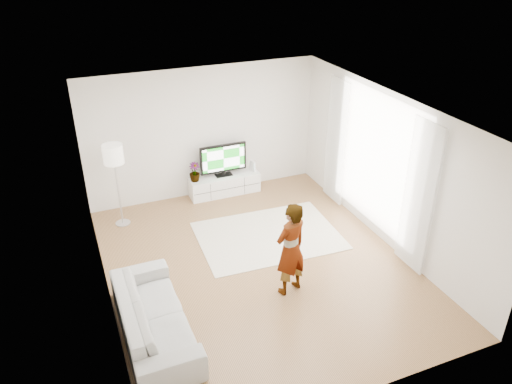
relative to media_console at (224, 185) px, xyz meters
name	(u,v)px	position (x,y,z in m)	size (l,w,h in m)	color
floor	(258,265)	(-0.35, -2.76, -0.22)	(6.00, 6.00, 0.00)	#A5764A
ceiling	(258,112)	(-0.35, -2.76, 2.58)	(6.00, 6.00, 0.00)	white
wall_left	(99,226)	(-2.85, -2.76, 1.18)	(0.02, 6.00, 2.80)	silver
wall_right	(387,170)	(2.15, -2.76, 1.18)	(0.02, 6.00, 2.80)	silver
wall_back	(203,133)	(-0.35, 0.24, 1.18)	(5.00, 0.02, 2.80)	silver
wall_front	(361,311)	(-0.35, -5.76, 1.18)	(5.00, 0.02, 2.80)	silver
window	(377,161)	(2.13, -2.46, 1.23)	(0.01, 2.60, 2.50)	white
curtain_near	(419,198)	(2.05, -3.76, 1.13)	(0.04, 0.70, 2.60)	white
curtain_far	(336,142)	(2.05, -1.16, 1.13)	(0.04, 0.70, 2.60)	white
media_console	(224,185)	(0.00, 0.00, 0.00)	(1.55, 0.44, 0.44)	white
television	(223,159)	(0.00, 0.03, 0.61)	(1.03, 0.20, 0.72)	black
game_console	(253,166)	(0.68, 0.00, 0.33)	(0.09, 0.18, 0.23)	white
potted_plant	(195,172)	(-0.66, 0.00, 0.43)	(0.23, 0.23, 0.42)	#3F7238
rug	(268,235)	(0.20, -1.96, -0.21)	(2.63, 1.89, 0.01)	beige
player	(291,249)	(-0.15, -3.58, 0.59)	(0.58, 0.38, 1.59)	#334772
sofa	(154,316)	(-2.36, -3.72, 0.12)	(2.28, 0.89, 0.67)	#A9A9A4
floor_lamp	(114,158)	(-2.30, -0.44, 1.21)	(0.37, 0.37, 1.69)	silver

